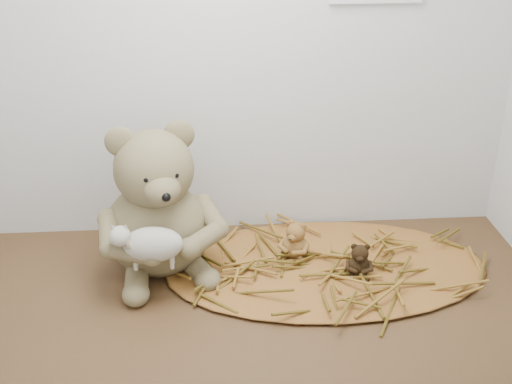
{
  "coord_description": "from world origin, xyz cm",
  "views": [
    {
      "loc": [
        -2.31,
        -96.02,
        69.72
      ],
      "look_at": [
        4.96,
        4.1,
        20.78
      ],
      "focal_mm": 45.0,
      "sensor_mm": 36.0,
      "label": 1
    }
  ],
  "objects_px": {
    "main_teddy": "(156,200)",
    "mini_teddy_tan": "(296,238)",
    "toy_lamb": "(153,244)",
    "mini_teddy_brown": "(360,258)"
  },
  "relations": [
    {
      "from": "mini_teddy_tan",
      "to": "mini_teddy_brown",
      "type": "height_order",
      "value": "mini_teddy_tan"
    },
    {
      "from": "mini_teddy_brown",
      "to": "toy_lamb",
      "type": "bearing_deg",
      "value": -163.34
    },
    {
      "from": "main_teddy",
      "to": "mini_teddy_tan",
      "type": "height_order",
      "value": "main_teddy"
    },
    {
      "from": "main_teddy",
      "to": "mini_teddy_tan",
      "type": "bearing_deg",
      "value": -14.68
    },
    {
      "from": "main_teddy",
      "to": "mini_teddy_brown",
      "type": "height_order",
      "value": "main_teddy"
    },
    {
      "from": "main_teddy",
      "to": "mini_teddy_tan",
      "type": "xyz_separation_m",
      "value": [
        0.27,
        0.01,
        -0.1
      ]
    },
    {
      "from": "mini_teddy_tan",
      "to": "toy_lamb",
      "type": "bearing_deg",
      "value": -125.14
    },
    {
      "from": "main_teddy",
      "to": "mini_teddy_brown",
      "type": "xyz_separation_m",
      "value": [
        0.39,
        -0.07,
        -0.11
      ]
    },
    {
      "from": "toy_lamb",
      "to": "mini_teddy_brown",
      "type": "xyz_separation_m",
      "value": [
        0.39,
        0.04,
        -0.07
      ]
    },
    {
      "from": "mini_teddy_tan",
      "to": "mini_teddy_brown",
      "type": "xyz_separation_m",
      "value": [
        0.11,
        -0.07,
        -0.01
      ]
    }
  ]
}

